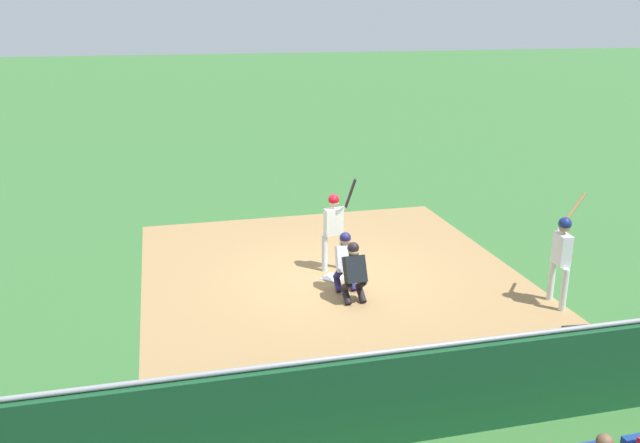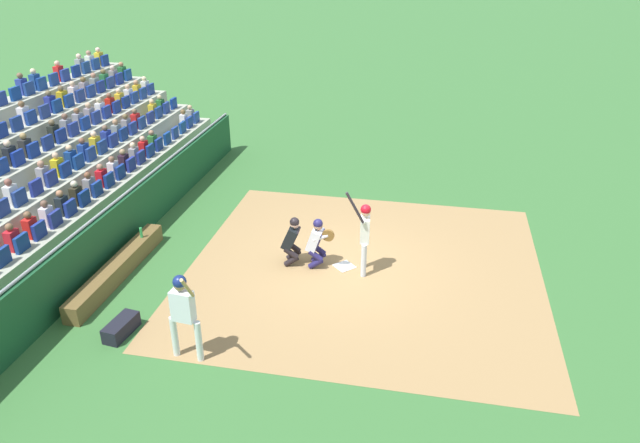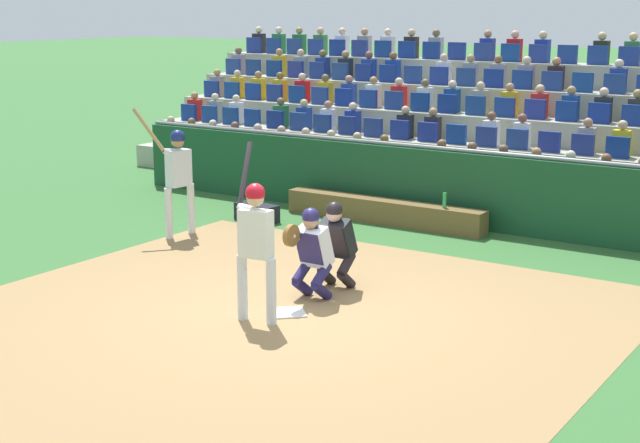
{
  "view_description": "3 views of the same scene",
  "coord_description": "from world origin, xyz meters",
  "px_view_note": "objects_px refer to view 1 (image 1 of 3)",
  "views": [
    {
      "loc": [
        -3.5,
        -13.09,
        5.7
      ],
      "look_at": [
        -0.32,
        -0.03,
        1.36
      ],
      "focal_mm": 36.85,
      "sensor_mm": 36.0,
      "label": 1
    },
    {
      "loc": [
        12.43,
        1.94,
        7.47
      ],
      "look_at": [
        -0.51,
        -0.72,
        0.94
      ],
      "focal_mm": 32.93,
      "sensor_mm": 36.0,
      "label": 2
    },
    {
      "loc": [
        -6.83,
        9.51,
        3.94
      ],
      "look_at": [
        -0.32,
        -0.28,
        1.23
      ],
      "focal_mm": 52.71,
      "sensor_mm": 36.0,
      "label": 3
    }
  ],
  "objects_px": {
    "water_bottle_on_bench": "(445,374)",
    "on_deck_batter": "(562,251)",
    "catcher_crouching": "(346,258)",
    "home_plate_umpire": "(354,270)",
    "batter_at_plate": "(334,223)",
    "dugout_bench": "(520,385)",
    "home_plate_marker": "(333,277)",
    "equipment_duffel_bag": "(588,337)"
  },
  "relations": [
    {
      "from": "dugout_bench",
      "to": "home_plate_marker",
      "type": "bearing_deg",
      "value": 106.69
    },
    {
      "from": "batter_at_plate",
      "to": "equipment_duffel_bag",
      "type": "bearing_deg",
      "value": -52.67
    },
    {
      "from": "batter_at_plate",
      "to": "dugout_bench",
      "type": "relative_size",
      "value": 0.56
    },
    {
      "from": "home_plate_umpire",
      "to": "water_bottle_on_bench",
      "type": "height_order",
      "value": "home_plate_umpire"
    },
    {
      "from": "batter_at_plate",
      "to": "equipment_duffel_bag",
      "type": "height_order",
      "value": "batter_at_plate"
    },
    {
      "from": "catcher_crouching",
      "to": "equipment_duffel_bag",
      "type": "bearing_deg",
      "value": -43.86
    },
    {
      "from": "dugout_bench",
      "to": "water_bottle_on_bench",
      "type": "bearing_deg",
      "value": 178.94
    },
    {
      "from": "home_plate_marker",
      "to": "equipment_duffel_bag",
      "type": "height_order",
      "value": "equipment_duffel_bag"
    },
    {
      "from": "catcher_crouching",
      "to": "on_deck_batter",
      "type": "xyz_separation_m",
      "value": [
        3.95,
        -1.72,
        0.44
      ]
    },
    {
      "from": "dugout_bench",
      "to": "water_bottle_on_bench",
      "type": "xyz_separation_m",
      "value": [
        -1.25,
        0.02,
        0.36
      ]
    },
    {
      "from": "home_plate_marker",
      "to": "water_bottle_on_bench",
      "type": "bearing_deg",
      "value": -86.46
    },
    {
      "from": "home_plate_marker",
      "to": "dugout_bench",
      "type": "relative_size",
      "value": 0.11
    },
    {
      "from": "dugout_bench",
      "to": "water_bottle_on_bench",
      "type": "height_order",
      "value": "water_bottle_on_bench"
    },
    {
      "from": "home_plate_marker",
      "to": "dugout_bench",
      "type": "xyz_separation_m",
      "value": [
        1.57,
        -5.25,
        0.2
      ]
    },
    {
      "from": "catcher_crouching",
      "to": "home_plate_umpire",
      "type": "xyz_separation_m",
      "value": [
        -0.0,
        -0.63,
        -0.02
      ]
    },
    {
      "from": "water_bottle_on_bench",
      "to": "equipment_duffel_bag",
      "type": "bearing_deg",
      "value": 19.54
    },
    {
      "from": "home_plate_umpire",
      "to": "dugout_bench",
      "type": "distance_m",
      "value": 4.25
    },
    {
      "from": "batter_at_plate",
      "to": "water_bottle_on_bench",
      "type": "height_order",
      "value": "batter_at_plate"
    },
    {
      "from": "batter_at_plate",
      "to": "water_bottle_on_bench",
      "type": "bearing_deg",
      "value": -88.16
    },
    {
      "from": "equipment_duffel_bag",
      "to": "on_deck_batter",
      "type": "distance_m",
      "value": 1.99
    },
    {
      "from": "catcher_crouching",
      "to": "dugout_bench",
      "type": "bearing_deg",
      "value": -71.97
    },
    {
      "from": "water_bottle_on_bench",
      "to": "on_deck_batter",
      "type": "height_order",
      "value": "on_deck_batter"
    },
    {
      "from": "home_plate_marker",
      "to": "dugout_bench",
      "type": "distance_m",
      "value": 5.48
    },
    {
      "from": "water_bottle_on_bench",
      "to": "on_deck_batter",
      "type": "bearing_deg",
      "value": 37.27
    },
    {
      "from": "catcher_crouching",
      "to": "home_plate_umpire",
      "type": "relative_size",
      "value": 1.01
    },
    {
      "from": "home_plate_umpire",
      "to": "equipment_duffel_bag",
      "type": "relative_size",
      "value": 1.51
    },
    {
      "from": "dugout_bench",
      "to": "catcher_crouching",
      "type": "bearing_deg",
      "value": 108.03
    },
    {
      "from": "batter_at_plate",
      "to": "on_deck_batter",
      "type": "relative_size",
      "value": 1.01
    },
    {
      "from": "catcher_crouching",
      "to": "dugout_bench",
      "type": "relative_size",
      "value": 0.32
    },
    {
      "from": "home_plate_umpire",
      "to": "catcher_crouching",
      "type": "bearing_deg",
      "value": 89.57
    },
    {
      "from": "home_plate_umpire",
      "to": "water_bottle_on_bench",
      "type": "distance_m",
      "value": 3.93
    },
    {
      "from": "home_plate_marker",
      "to": "catcher_crouching",
      "type": "xyz_separation_m",
      "value": [
        0.09,
        -0.68,
        0.71
      ]
    },
    {
      "from": "home_plate_marker",
      "to": "equipment_duffel_bag",
      "type": "distance_m",
      "value": 5.43
    },
    {
      "from": "dugout_bench",
      "to": "equipment_duffel_bag",
      "type": "relative_size",
      "value": 4.71
    },
    {
      "from": "batter_at_plate",
      "to": "water_bottle_on_bench",
      "type": "xyz_separation_m",
      "value": [
        0.18,
        -5.71,
        -0.55
      ]
    },
    {
      "from": "water_bottle_on_bench",
      "to": "equipment_duffel_bag",
      "type": "xyz_separation_m",
      "value": [
        3.28,
        1.17,
        -0.41
      ]
    },
    {
      "from": "batter_at_plate",
      "to": "dugout_bench",
      "type": "height_order",
      "value": "batter_at_plate"
    },
    {
      "from": "home_plate_umpire",
      "to": "equipment_duffel_bag",
      "type": "xyz_separation_m",
      "value": [
        3.53,
        -2.76,
        -0.54
      ]
    },
    {
      "from": "water_bottle_on_bench",
      "to": "on_deck_batter",
      "type": "xyz_separation_m",
      "value": [
        3.71,
        2.82,
        0.6
      ]
    },
    {
      "from": "batter_at_plate",
      "to": "on_deck_batter",
      "type": "distance_m",
      "value": 4.85
    },
    {
      "from": "home_plate_marker",
      "to": "dugout_bench",
      "type": "height_order",
      "value": "dugout_bench"
    },
    {
      "from": "on_deck_batter",
      "to": "home_plate_umpire",
      "type": "bearing_deg",
      "value": 164.47
    }
  ]
}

